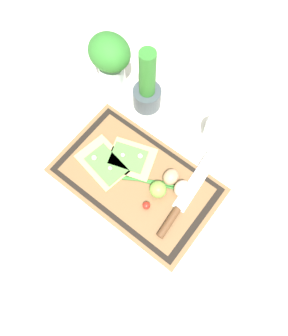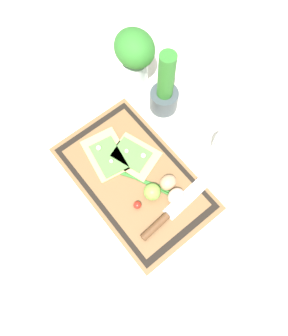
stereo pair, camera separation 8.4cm
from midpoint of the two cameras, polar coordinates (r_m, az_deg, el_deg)
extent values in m
plane|color=silver|center=(1.03, 0.66, -2.17)|extent=(6.00, 6.00, 0.00)
cube|color=brown|center=(1.02, 0.67, -2.05)|extent=(0.50, 0.31, 0.01)
cube|color=black|center=(1.02, 0.67, -1.92)|extent=(0.47, 0.28, 0.00)
cube|color=brown|center=(1.02, 0.67, -1.89)|extent=(0.43, 0.25, 0.00)
cube|color=tan|center=(1.04, -4.17, 2.14)|extent=(0.18, 0.14, 0.01)
cube|color=#568942|center=(1.03, -3.88, 1.73)|extent=(0.14, 0.10, 0.00)
sphere|color=silver|center=(1.04, -5.64, 3.29)|extent=(0.02, 0.02, 0.02)
sphere|color=silver|center=(1.02, -3.38, 0.97)|extent=(0.01, 0.01, 0.01)
cube|color=tan|center=(1.04, 0.61, 1.73)|extent=(0.17, 0.16, 0.01)
cube|color=#568942|center=(1.03, 0.11, 2.14)|extent=(0.13, 0.11, 0.00)
sphere|color=silver|center=(1.03, 2.22, 1.95)|extent=(0.02, 0.02, 0.02)
sphere|color=silver|center=(1.03, -0.72, 2.75)|extent=(0.01, 0.01, 0.01)
cube|color=silver|center=(1.02, 10.86, -4.35)|extent=(0.06, 0.22, 0.00)
cylinder|color=brown|center=(0.97, 4.50, -10.41)|extent=(0.03, 0.10, 0.02)
ellipsoid|color=tan|center=(0.99, 6.62, -2.78)|extent=(0.04, 0.05, 0.04)
ellipsoid|color=beige|center=(0.98, 8.05, -5.10)|extent=(0.04, 0.05, 0.04)
sphere|color=#7FB742|center=(0.98, 3.92, -4.43)|extent=(0.05, 0.05, 0.05)
sphere|color=red|center=(0.98, 1.31, -6.74)|extent=(0.02, 0.02, 0.02)
cylinder|color=#2D7528|center=(1.01, 1.07, -1.89)|extent=(0.25, 0.11, 0.01)
cylinder|color=#2D7528|center=(1.01, 1.07, -1.89)|extent=(0.24, 0.13, 0.01)
cylinder|color=#2D7528|center=(1.01, 1.07, -1.89)|extent=(0.23, 0.15, 0.01)
cylinder|color=#3D474C|center=(1.12, 5.67, 11.53)|extent=(0.09, 0.09, 0.08)
cylinder|color=#2D7528|center=(1.03, 6.24, 14.79)|extent=(0.05, 0.05, 0.22)
cylinder|color=silver|center=(1.07, 15.96, 3.44)|extent=(0.07, 0.07, 0.09)
cylinder|color=#D16023|center=(1.09, 15.61, 2.87)|extent=(0.06, 0.06, 0.03)
cylinder|color=silver|center=(1.03, 16.64, 4.56)|extent=(0.07, 0.07, 0.01)
cylinder|color=silver|center=(1.16, 0.64, 16.31)|extent=(0.09, 0.09, 0.11)
ellipsoid|color=#2D7528|center=(1.08, 0.70, 19.94)|extent=(0.14, 0.12, 0.11)
camera|label=1|loc=(0.04, -87.59, 6.05)|focal=35.00mm
camera|label=2|loc=(0.04, 92.41, -6.05)|focal=35.00mm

